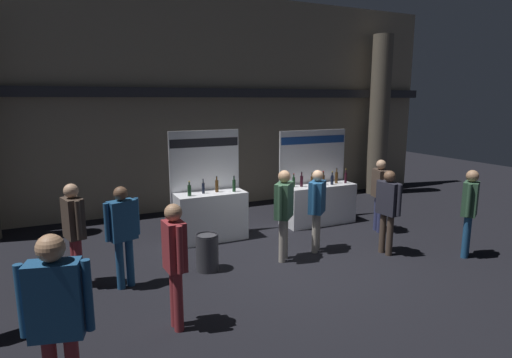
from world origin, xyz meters
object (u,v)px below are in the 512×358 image
at_px(visitor_6, 57,312).
at_px(visitor_9, 380,189).
at_px(visitor_5, 74,226).
at_px(visitor_7, 175,256).
at_px(trash_bin, 207,252).
at_px(visitor_3, 388,205).
at_px(exhibitor_booth_1, 318,200).
at_px(visitor_8, 284,206).
at_px(visitor_4, 317,203).
at_px(visitor_1, 470,206).
at_px(exhibitor_booth_0, 210,212).
at_px(visitor_2, 123,228).

height_order(visitor_6, visitor_9, visitor_6).
distance_m(visitor_5, visitor_7, 2.22).
bearing_deg(trash_bin, visitor_3, -12.02).
bearing_deg(visitor_6, exhibitor_booth_1, -128.17).
xyz_separation_m(visitor_3, visitor_8, (-1.96, 0.56, 0.06)).
bearing_deg(visitor_6, visitor_4, -134.46).
bearing_deg(visitor_4, trash_bin, -43.91).
height_order(exhibitor_booth_1, visitor_9, exhibitor_booth_1).
height_order(visitor_5, visitor_7, same).
xyz_separation_m(visitor_1, visitor_7, (-5.65, -0.16, -0.00)).
bearing_deg(exhibitor_booth_0, visitor_8, -64.26).
bearing_deg(visitor_3, visitor_2, -101.86).
xyz_separation_m(visitor_1, visitor_6, (-7.01, -1.34, 0.12)).
relative_size(exhibitor_booth_1, visitor_8, 1.31).
bearing_deg(exhibitor_booth_1, visitor_3, -89.08).
relative_size(trash_bin, visitor_8, 0.39).
bearing_deg(visitor_9, exhibitor_booth_1, 53.28).
height_order(trash_bin, visitor_2, visitor_2).
bearing_deg(exhibitor_booth_0, visitor_6, -123.69).
xyz_separation_m(visitor_7, visitor_8, (2.41, 1.48, 0.04)).
bearing_deg(visitor_4, visitor_8, -33.23).
relative_size(visitor_2, visitor_3, 1.00).
distance_m(visitor_2, visitor_6, 2.89).
height_order(visitor_3, visitor_8, visitor_8).
xyz_separation_m(exhibitor_booth_1, visitor_4, (-1.11, -1.61, 0.41)).
distance_m(visitor_2, visitor_7, 1.61).
height_order(exhibitor_booth_0, visitor_9, exhibitor_booth_0).
distance_m(trash_bin, visitor_3, 3.53).
distance_m(trash_bin, visitor_6, 3.74).
height_order(visitor_5, visitor_8, visitor_8).
distance_m(trash_bin, visitor_2, 1.55).
height_order(visitor_2, visitor_8, visitor_8).
xyz_separation_m(visitor_1, visitor_4, (-2.43, 1.47, -0.02)).
bearing_deg(visitor_1, visitor_9, 71.71).
xyz_separation_m(visitor_2, visitor_4, (3.65, 0.07, -0.00)).
bearing_deg(trash_bin, visitor_5, 172.56).
distance_m(exhibitor_booth_1, visitor_7, 5.42).
relative_size(exhibitor_booth_0, visitor_1, 1.38).
xyz_separation_m(trash_bin, visitor_9, (4.24, 0.45, 0.66)).
relative_size(visitor_3, visitor_8, 0.96).
bearing_deg(exhibitor_booth_1, visitor_5, -166.45).
height_order(visitor_3, visitor_7, visitor_7).
height_order(exhibitor_booth_0, visitor_4, exhibitor_booth_0).
xyz_separation_m(visitor_3, visitor_4, (-1.15, 0.70, 0.00)).
distance_m(exhibitor_booth_1, visitor_1, 3.37).
relative_size(visitor_2, visitor_7, 0.98).
xyz_separation_m(trash_bin, visitor_4, (2.25, -0.02, 0.65)).
bearing_deg(visitor_1, trash_bin, 131.17).
xyz_separation_m(exhibitor_booth_0, visitor_6, (-2.93, -4.39, 0.51)).
height_order(exhibitor_booth_1, visitor_5, exhibitor_booth_1).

